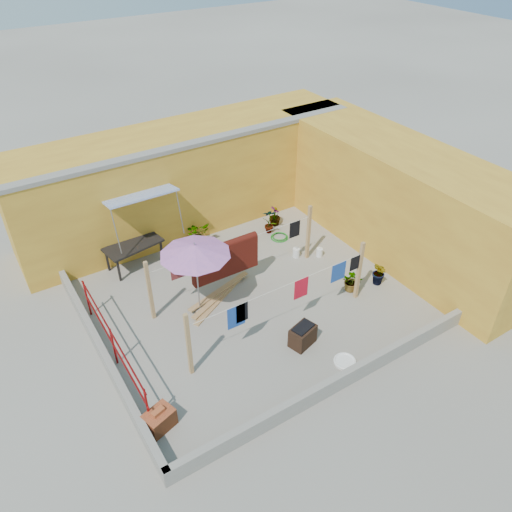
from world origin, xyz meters
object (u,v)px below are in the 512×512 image
Objects in this scene: brazier at (303,335)px; water_jug_b at (296,253)px; white_basin at (345,362)px; green_hose at (279,237)px; plant_back_a at (198,234)px; outdoor_table at (133,246)px; water_jug_a at (319,252)px; patio_umbrella at (195,250)px; brick_stack at (159,420)px.

brazier is 2.16× the size of water_jug_b.
green_hose is (1.73, 5.21, -0.01)m from white_basin.
white_basin is 0.68× the size of plant_back_a.
outdoor_table is 4.84m from water_jug_b.
plant_back_a is at bearing 138.07° from water_jug_a.
plant_back_a is at bearing 95.84° from white_basin.
plant_back_a is (-0.64, 6.29, 0.35)m from white_basin.
water_jug_b reaches higher than white_basin.
brazier is 2.33× the size of water_jug_a.
water_jug_a is 1.54m from green_hose.
water_jug_b is at bearing -44.69° from plant_back_a.
patio_umbrella reaches higher than green_hose.
outdoor_table is at bearing 152.54° from water_jug_a.
plant_back_a reaches higher than brazier.
white_basin is (4.37, -0.72, -0.18)m from brick_stack.
water_jug_a is (4.90, -2.55, -0.56)m from outdoor_table.
brazier is 0.92× the size of plant_back_a.
brick_stack is 0.89× the size of plant_back_a.
brazier reaches higher than brick_stack.
outdoor_table is at bearing -180.00° from plant_back_a.
plant_back_a reaches higher than brick_stack.
outdoor_table is 2.21× the size of plant_back_a.
water_jug_a reaches higher than green_hose.
white_basin is 0.94× the size of green_hose.
water_jug_b is at bearing 150.23° from water_jug_a.
patio_umbrella is 4.03m from brick_stack.
water_jug_b is (2.04, 3.05, -0.13)m from brazier.
outdoor_table is 4.62m from green_hose.
white_basin is 6.33m from plant_back_a.
water_jug_b is (3.59, 0.58, -1.78)m from patio_umbrella.
water_jug_b is at bearing 29.54° from brick_stack.
plant_back_a is at bearing 63.70° from patio_umbrella.
water_jug_b is 3.13m from plant_back_a.
water_jug_b reaches higher than green_hose.
brick_stack is at bearing -130.19° from patio_umbrella.
plant_back_a is at bearing 135.31° from water_jug_b.
patio_umbrella is at bearing 119.78° from white_basin.
white_basin is at bearing -60.22° from patio_umbrella.
outdoor_table is 2.48× the size of brick_stack.
outdoor_table is at bearing 104.14° from patio_umbrella.
patio_umbrella reaches higher than white_basin.
water_jug_a is at bearing 3.02° from patio_umbrella.
water_jug_b is at bearing 9.13° from patio_umbrella.
brazier is at bearing -134.69° from water_jug_a.
water_jug_a is 0.39× the size of plant_back_a.
water_jug_a reaches higher than white_basin.
plant_back_a reaches higher than water_jug_b.
patio_umbrella is at bearing -170.87° from water_jug_b.
outdoor_table reaches higher than white_basin.
patio_umbrella is at bearing -116.30° from plant_back_a.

